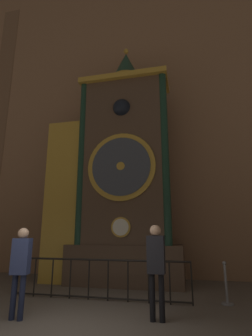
{
  "coord_description": "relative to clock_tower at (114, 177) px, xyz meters",
  "views": [
    {
      "loc": [
        2.17,
        -4.03,
        1.62
      ],
      "look_at": [
        0.12,
        4.85,
        3.88
      ],
      "focal_mm": 28.0,
      "sensor_mm": 36.0,
      "label": 1
    }
  ],
  "objects": [
    {
      "name": "cathedral_back_wall",
      "position": [
        0.21,
        1.49,
        3.92
      ],
      "size": [
        24.0,
        0.32,
        14.98
      ],
      "color": "#936B4C",
      "rests_on": "ground_plane"
    },
    {
      "name": "clock_tower",
      "position": [
        0.0,
        0.0,
        0.0
      ],
      "size": [
        4.72,
        1.77,
        8.83
      ],
      "color": "brown",
      "rests_on": "ground_plane"
    },
    {
      "name": "railing_fence",
      "position": [
        0.2,
        -2.15,
        -3.02
      ],
      "size": [
        4.61,
        0.05,
        0.97
      ],
      "color": "black",
      "rests_on": "ground_plane"
    },
    {
      "name": "visitor_near",
      "position": [
        -0.83,
        -3.95,
        -2.52
      ],
      "size": [
        0.37,
        0.28,
        1.72
      ],
      "rotation": [
        0.0,
        0.0,
        0.18
      ],
      "color": "#1B213A",
      "rests_on": "ground_plane"
    },
    {
      "name": "visitor_far",
      "position": [
        1.82,
        -3.44,
        -2.48
      ],
      "size": [
        0.35,
        0.23,
        1.77
      ],
      "rotation": [
        0.0,
        0.0,
        -0.03
      ],
      "color": "black",
      "rests_on": "ground_plane"
    },
    {
      "name": "stanchion_post",
      "position": [
        3.27,
        -1.86,
        -3.25
      ],
      "size": [
        0.28,
        0.28,
        0.95
      ],
      "color": "gray",
      "rests_on": "ground_plane"
    }
  ]
}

